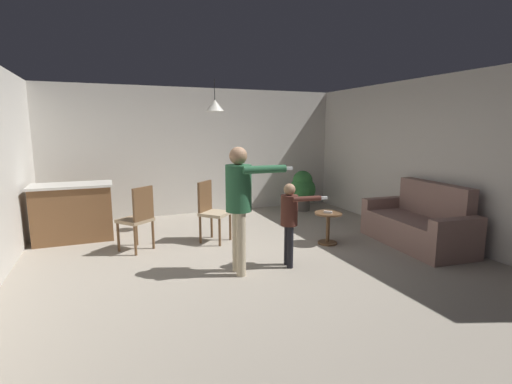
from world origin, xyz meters
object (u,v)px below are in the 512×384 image
person_adult (240,196)px  potted_plant_corner (302,189)px  couch_floral (419,225)px  dining_chair_by_counter (138,216)px  spare_remote_on_table (328,212)px  side_table_by_couch (328,224)px  dining_chair_near_wall (211,209)px  kitchen_counter (73,212)px  person_child (290,216)px

person_adult → potted_plant_corner: (2.57, 3.01, -0.51)m
couch_floral → dining_chair_by_counter: 4.40m
spare_remote_on_table → side_table_by_couch: bearing=50.6°
dining_chair_near_wall → potted_plant_corner: (2.54, 1.52, -0.05)m
kitchen_counter → person_adult: (2.09, -2.40, 0.54)m
kitchen_counter → side_table_by_couch: (3.83, -1.75, -0.15)m
dining_chair_near_wall → potted_plant_corner: dining_chair_near_wall is taller
dining_chair_near_wall → kitchen_counter: bearing=-67.6°
kitchen_counter → person_child: size_ratio=1.11×
side_table_by_couch → potted_plant_corner: bearing=70.7°
kitchen_counter → person_child: bearing=-40.9°
dining_chair_by_counter → potted_plant_corner: (3.70, 1.61, -0.05)m
person_adult → dining_chair_by_counter: 1.87m
person_adult → couch_floral: bearing=92.1°
person_adult → potted_plant_corner: 3.99m
person_child → dining_chair_near_wall: size_ratio=1.14×
kitchen_counter → dining_chair_by_counter: 1.38m
person_adult → spare_remote_on_table: bearing=110.7°
potted_plant_corner → spare_remote_on_table: size_ratio=6.99×
person_child → side_table_by_couch: bearing=129.5°
person_adult → dining_chair_near_wall: person_adult is taller
person_adult → dining_chair_near_wall: size_ratio=1.63×
person_adult → person_child: 0.77m
couch_floral → potted_plant_corner: size_ratio=2.05×
side_table_by_couch → dining_chair_by_counter: dining_chair_by_counter is taller
dining_chair_near_wall → dining_chair_by_counter: bearing=-40.3°
kitchen_counter → potted_plant_corner: bearing=7.5°
kitchen_counter → person_adult: size_ratio=0.77×
side_table_by_couch → potted_plant_corner: potted_plant_corner is taller
kitchen_counter → spare_remote_on_table: bearing=-25.4°
couch_floral → dining_chair_near_wall: same height
person_adult → potted_plant_corner: size_ratio=1.80×
side_table_by_couch → person_adult: 1.97m
spare_remote_on_table → person_child: bearing=-148.1°
couch_floral → person_adult: size_ratio=1.14×
side_table_by_couch → spare_remote_on_table: bearing=-129.4°
couch_floral → side_table_by_couch: 1.44m
dining_chair_near_wall → person_child: bearing=69.9°
dining_chair_by_counter → spare_remote_on_table: size_ratio=7.69×
side_table_by_couch → spare_remote_on_table: (-0.04, -0.04, 0.21)m
side_table_by_couch → dining_chair_near_wall: bearing=153.8°
couch_floral → dining_chair_by_counter: (-4.18, 1.35, 0.21)m
couch_floral → dining_chair_near_wall: size_ratio=1.87×
couch_floral → dining_chair_by_counter: bearing=76.9°
dining_chair_by_counter → spare_remote_on_table: dining_chair_by_counter is taller
person_adult → potted_plant_corner: bearing=140.7°
dining_chair_by_counter → spare_remote_on_table: bearing=-54.7°
kitchen_counter → person_child: 3.70m
kitchen_counter → person_adult: bearing=-48.9°
person_child → dining_chair_near_wall: 1.66m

